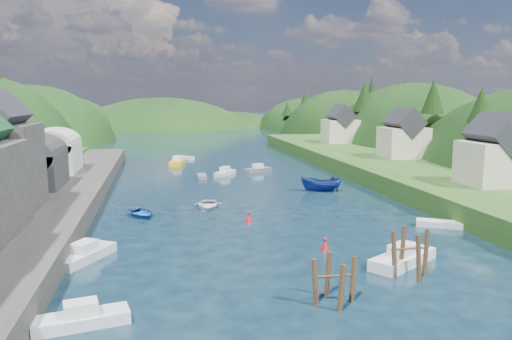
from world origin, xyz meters
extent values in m
plane|color=black|center=(0.00, 50.00, 0.00)|extent=(600.00, 600.00, 0.00)
ellipsoid|color=black|center=(-45.00, 118.00, -8.43)|extent=(44.00, 75.56, 48.19)
ellipsoid|color=black|center=(-45.00, 160.00, -6.82)|extent=(44.00, 75.56, 39.00)
ellipsoid|color=black|center=(45.00, 75.00, -8.40)|extent=(36.00, 75.56, 48.00)
ellipsoid|color=black|center=(45.00, 118.00, -7.78)|extent=(36.00, 75.56, 44.49)
ellipsoid|color=black|center=(45.00, 160.00, -6.30)|extent=(36.00, 75.56, 36.00)
ellipsoid|color=black|center=(-10.00, 170.00, -10.00)|extent=(80.00, 60.00, 44.00)
ellipsoid|color=black|center=(18.00, 180.00, -12.00)|extent=(70.00, 56.00, 36.00)
cone|color=black|center=(-39.80, 72.09, 13.48)|extent=(4.34, 4.34, 7.77)
cone|color=black|center=(-37.50, 85.15, 8.71)|extent=(5.28, 5.28, 5.75)
cone|color=black|center=(-41.61, 96.90, 12.16)|extent=(4.77, 4.77, 6.24)
cone|color=black|center=(-35.55, 104.47, 8.45)|extent=(4.07, 4.07, 4.91)
cone|color=black|center=(-39.89, 118.98, 10.19)|extent=(4.56, 4.56, 8.96)
cone|color=black|center=(-41.88, 125.72, 7.80)|extent=(4.75, 4.75, 4.94)
cone|color=black|center=(-37.92, 134.52, 8.93)|extent=(4.27, 4.27, 7.15)
cone|color=black|center=(35.34, 36.98, 10.27)|extent=(5.29, 5.29, 7.28)
cone|color=black|center=(36.34, 51.90, 12.51)|extent=(4.07, 4.07, 6.05)
cone|color=black|center=(39.16, 58.59, 8.32)|extent=(3.40, 3.40, 6.10)
cone|color=black|center=(42.59, 74.60, 11.49)|extent=(4.94, 4.94, 8.91)
cone|color=black|center=(34.62, 77.70, 12.41)|extent=(5.25, 5.25, 6.73)
cone|color=black|center=(43.15, 93.37, 13.23)|extent=(3.36, 3.36, 9.54)
cone|color=black|center=(43.53, 108.06, 10.59)|extent=(4.57, 4.57, 6.87)
cone|color=black|center=(41.42, 119.33, 8.88)|extent=(3.59, 3.59, 5.89)
cone|color=black|center=(36.67, 131.19, 11.28)|extent=(4.14, 4.14, 5.39)
cone|color=black|center=(33.53, 142.33, 8.08)|extent=(3.83, 3.83, 4.85)
cube|color=#2D2B28|center=(-24.00, 20.00, 1.00)|extent=(12.00, 110.00, 2.00)
cube|color=#2D2D30|center=(-26.00, 33.00, 4.00)|extent=(7.00, 9.00, 4.00)
cylinder|color=#2D2D30|center=(-26.00, 33.00, 6.00)|extent=(7.00, 9.00, 7.00)
cube|color=#B2B2A8|center=(-26.00, 45.00, 4.00)|extent=(7.00, 9.00, 4.00)
cylinder|color=#B2B2A8|center=(-26.00, 45.00, 6.00)|extent=(7.00, 9.00, 7.00)
cube|color=#234719|center=(25.00, 40.00, 1.20)|extent=(16.00, 120.00, 2.40)
cube|color=beige|center=(27.00, 22.00, 4.90)|extent=(7.00, 6.00, 5.00)
cube|color=black|center=(27.00, 22.00, 8.24)|extent=(5.15, 6.24, 5.15)
cube|color=beige|center=(29.00, 48.00, 4.90)|extent=(7.00, 6.00, 5.00)
cube|color=black|center=(29.00, 48.00, 8.24)|extent=(5.15, 6.24, 5.15)
cube|color=beige|center=(28.00, 75.00, 4.90)|extent=(7.00, 6.00, 5.00)
cube|color=black|center=(28.00, 75.00, 8.24)|extent=(5.15, 6.24, 5.15)
cylinder|color=#382314|center=(0.45, -1.05, 1.13)|extent=(0.32, 0.32, 3.46)
cylinder|color=#382314|center=(-0.76, 0.16, 1.13)|extent=(0.32, 0.32, 3.46)
cylinder|color=#382314|center=(-1.96, -1.05, 1.13)|extent=(0.32, 0.32, 3.46)
cylinder|color=#382314|center=(-0.76, -2.26, 1.13)|extent=(0.32, 0.32, 3.46)
cylinder|color=#382314|center=(-0.76, -1.05, 1.71)|extent=(2.90, 0.16, 0.16)
cylinder|color=#382314|center=(7.27, 2.29, 1.37)|extent=(0.32, 0.32, 3.94)
cylinder|color=#382314|center=(6.07, 3.49, 1.37)|extent=(0.32, 0.32, 3.94)
cylinder|color=#382314|center=(4.87, 2.29, 1.37)|extent=(0.32, 0.32, 3.94)
cylinder|color=#382314|center=(6.07, 1.09, 1.37)|extent=(0.32, 0.32, 3.94)
cylinder|color=#382314|center=(6.07, 2.29, 2.00)|extent=(2.88, 0.16, 0.16)
cone|color=#B00E16|center=(2.12, 9.08, 0.45)|extent=(0.70, 0.70, 0.90)
sphere|color=#B00E16|center=(2.12, 9.08, 0.95)|extent=(0.30, 0.30, 0.30)
cone|color=#B00E16|center=(-2.46, 19.27, 0.45)|extent=(0.70, 0.70, 0.90)
sphere|color=#B00E16|center=(-2.46, 19.27, 0.95)|extent=(0.30, 0.30, 0.30)
cube|color=silver|center=(15.61, 14.08, 0.28)|extent=(4.62, 3.49, 0.63)
cube|color=#555962|center=(-4.75, 47.68, 0.25)|extent=(1.34, 4.00, 0.56)
imported|color=silver|center=(-5.84, 26.64, 0.34)|extent=(4.00, 5.16, 0.98)
cube|color=silver|center=(-15.59, -1.38, 0.32)|extent=(5.39, 2.75, 0.72)
cube|color=silver|center=(-15.59, -1.38, 1.07)|extent=(2.01, 1.54, 0.70)
cube|color=white|center=(-6.17, 71.63, 0.26)|extent=(3.91, 3.90, 0.58)
cube|color=silver|center=(-17.00, 10.22, 0.36)|extent=(4.52, 5.89, 0.80)
cube|color=silver|center=(-17.00, 10.22, 1.15)|extent=(2.15, 2.40, 0.70)
imported|color=navy|center=(9.88, 33.64, 0.89)|extent=(5.73, 3.39, 2.08)
cube|color=silver|center=(-0.84, 49.75, 0.30)|extent=(4.03, 4.88, 0.68)
cube|color=silver|center=(-0.84, 49.75, 1.03)|extent=(1.87, 2.02, 0.70)
cube|color=silver|center=(6.77, 4.63, 0.40)|extent=(6.51, 5.24, 0.89)
cube|color=silver|center=(6.77, 4.63, 1.24)|extent=(2.68, 2.45, 0.70)
cube|color=gold|center=(-7.88, 63.55, 0.41)|extent=(3.31, 6.84, 0.92)
cube|color=silver|center=(-7.88, 63.55, 1.27)|extent=(1.90, 2.53, 0.70)
imported|color=navy|center=(-13.25, 24.13, 0.33)|extent=(4.87, 5.57, 0.96)
cube|color=#51565D|center=(4.99, 52.10, 0.30)|extent=(5.00, 3.38, 0.67)
cube|color=silver|center=(4.99, 52.10, 1.02)|extent=(1.97, 1.69, 0.70)
camera|label=1|loc=(-11.07, -28.85, 12.67)|focal=35.00mm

